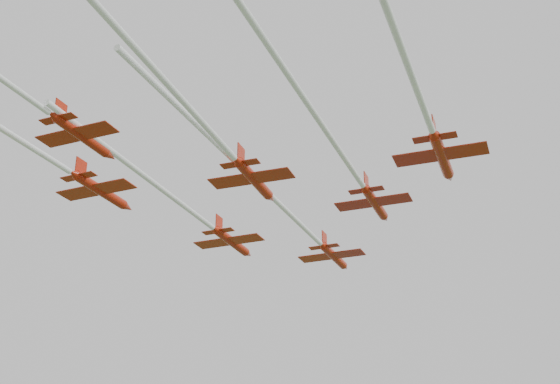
% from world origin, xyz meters
% --- Properties ---
extents(jet_lead, '(16.09, 59.81, 2.74)m').
position_xyz_m(jet_lead, '(-4.82, 12.88, 57.06)').
color(jet_lead, red).
extents(jet_row2_left, '(12.64, 43.89, 2.72)m').
position_xyz_m(jet_row2_left, '(-15.76, 9.06, 56.39)').
color(jet_row2_left, red).
extents(jet_row2_right, '(12.21, 47.53, 2.59)m').
position_xyz_m(jet_row2_right, '(3.48, -2.73, 56.13)').
color(jet_row2_right, red).
extents(jet_row3_left, '(16.23, 53.19, 2.91)m').
position_xyz_m(jet_row3_left, '(-29.81, -6.82, 59.05)').
color(jet_row3_left, red).
extents(jet_row3_mid, '(12.60, 55.41, 2.71)m').
position_xyz_m(jet_row3_mid, '(-8.89, -14.62, 55.91)').
color(jet_row3_mid, red).
extents(jet_row3_right, '(11.77, 48.21, 2.75)m').
position_xyz_m(jet_row3_right, '(11.11, -14.64, 55.50)').
color(jet_row3_right, red).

